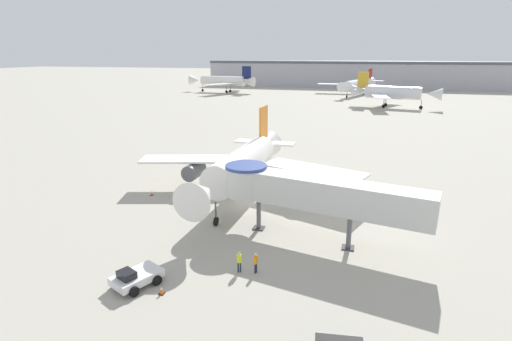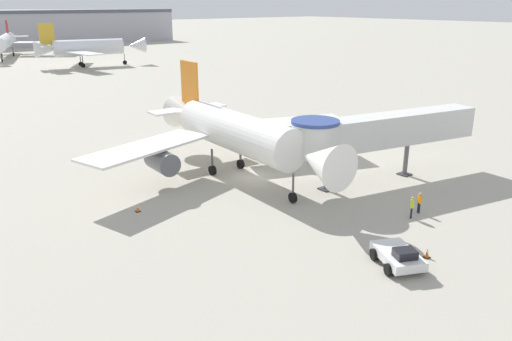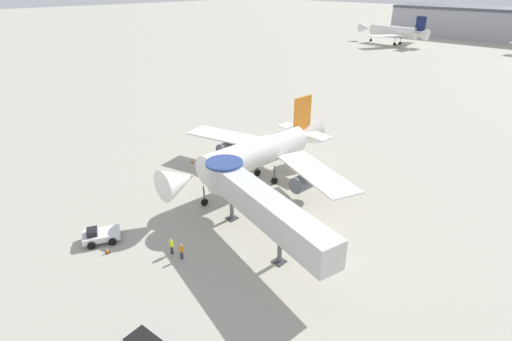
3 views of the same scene
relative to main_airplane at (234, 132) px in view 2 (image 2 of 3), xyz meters
name	(u,v)px [view 2 (image 2 of 3)]	position (x,y,z in m)	size (l,w,h in m)	color
ground_plane	(252,178)	(0.85, -1.69, -4.26)	(800.00, 800.00, 0.00)	#A8A393
main_airplane	(234,132)	(0.00, 0.00, 0.00)	(29.22, 25.24, 10.09)	white
jet_bridge	(374,131)	(8.91, -9.25, 0.52)	(19.40, 7.00, 6.47)	silver
pushback_tug_white	(399,256)	(-2.24, -20.54, -3.55)	(3.51, 4.19, 1.51)	silver
traffic_cone_apron_front	(427,253)	(0.16, -21.05, -3.94)	(0.40, 0.40, 0.67)	black
traffic_cone_port_wing	(138,208)	(-11.27, -2.33, -3.96)	(0.37, 0.37, 0.62)	black
ground_crew_marshaller	(412,206)	(4.72, -16.62, -3.23)	(0.39, 0.32, 1.78)	#1E2338
ground_crew_wing_walker	(419,201)	(6.03, -16.40, -3.26)	(0.29, 0.37, 1.72)	#1E2338
background_jet_red_tail	(5,42)	(10.04, 130.57, 0.31)	(37.28, 35.47, 10.42)	silver
background_jet_gold_tail	(87,47)	(20.92, 92.71, 0.56)	(27.73, 27.62, 10.99)	silver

